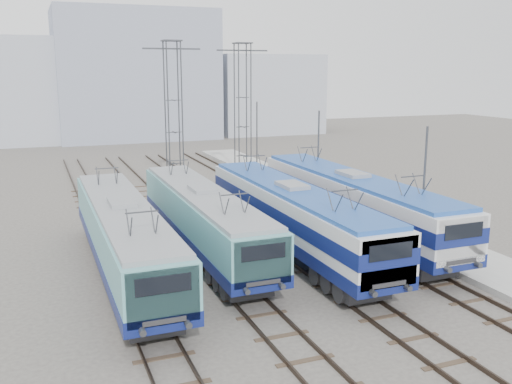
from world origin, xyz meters
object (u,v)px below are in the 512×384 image
object	(u,v)px
locomotive_far_left	(124,234)
locomotive_center_left	(204,217)
locomotive_center_right	(293,213)
catenary_tower_west	(174,111)
safety_cone	(452,244)
mast_rear	(257,140)
locomotive_far_right	(353,200)
catenary_tower_east	(243,108)
mast_mid	(318,160)
mast_front	(423,192)

from	to	relation	value
locomotive_far_left	locomotive_center_left	bearing A→B (deg)	23.47
locomotive_center_right	locomotive_center_left	bearing A→B (deg)	159.68
locomotive_far_left	catenary_tower_west	world-z (taller)	catenary_tower_west
safety_cone	mast_rear	bearing A→B (deg)	93.96
locomotive_center_right	safety_cone	xyz separation A→B (m)	(8.05, -3.18, -1.75)
locomotive_far_right	catenary_tower_east	size ratio (longest dim) A/B	1.56
catenary_tower_east	locomotive_center_left	bearing A→B (deg)	-116.31
mast_rear	locomotive_far_left	bearing A→B (deg)	-125.34
locomotive_center_left	mast_rear	xyz separation A→B (m)	(10.85, 19.70, 1.34)
locomotive_center_left	mast_rear	distance (m)	22.53
catenary_tower_east	locomotive_far_right	bearing A→B (deg)	-89.21
locomotive_far_right	mast_mid	distance (m)	8.34
catenary_tower_west	mast_rear	distance (m)	9.99
catenary_tower_west	locomotive_center_left	bearing A→B (deg)	-98.16
locomotive_far_left	locomotive_center_left	xyz separation A→B (m)	(4.50, 1.95, -0.04)
catenary_tower_west	safety_cone	bearing A→B (deg)	-63.37
locomotive_center_right	mast_mid	distance (m)	11.37
mast_front	mast_rear	world-z (taller)	same
locomotive_center_left	safety_cone	bearing A→B (deg)	-21.10
locomotive_center_right	catenary_tower_east	xyz separation A→B (m)	(4.25, 19.36, 4.32)
catenary_tower_west	catenary_tower_east	xyz separation A→B (m)	(6.50, 2.00, 0.00)
locomotive_far_left	mast_rear	world-z (taller)	mast_rear
locomotive_far_right	mast_front	xyz separation A→B (m)	(1.85, -3.95, 1.11)
locomotive_center_right	safety_cone	size ratio (longest dim) A/B	32.53
catenary_tower_east	mast_front	distance (m)	22.32
locomotive_center_left	locomotive_far_right	world-z (taller)	locomotive_far_right
catenary_tower_east	locomotive_far_left	bearing A→B (deg)	-123.99
locomotive_far_left	locomotive_center_right	distance (m)	9.01
locomotive_far_right	mast_front	size ratio (longest dim) A/B	2.68
locomotive_center_left	locomotive_far_right	xyz separation A→B (m)	(9.00, -0.35, 0.22)
locomotive_center_right	mast_rear	size ratio (longest dim) A/B	2.61
catenary_tower_west	safety_cone	xyz separation A→B (m)	(10.30, -20.54, -6.06)
catenary_tower_west	mast_front	distance (m)	22.00
mast_mid	locomotive_center_left	bearing A→B (deg)	-144.65
locomotive_far_right	catenary_tower_east	bearing A→B (deg)	90.79
catenary_tower_west	catenary_tower_east	world-z (taller)	same
locomotive_center_right	locomotive_far_right	distance (m)	4.69
locomotive_far_right	catenary_tower_east	xyz separation A→B (m)	(-0.25, 18.05, 4.26)
locomotive_far_right	mast_mid	world-z (taller)	mast_mid
catenary_tower_east	mast_rear	distance (m)	4.28
catenary_tower_west	mast_rear	world-z (taller)	catenary_tower_west
catenary_tower_east	mast_front	world-z (taller)	catenary_tower_east
safety_cone	locomotive_far_left	bearing A→B (deg)	170.38
locomotive_far_right	locomotive_center_left	bearing A→B (deg)	177.75
locomotive_center_left	locomotive_center_right	size ratio (longest dim) A/B	0.95
mast_front	mast_mid	distance (m)	12.00
mast_mid	locomotive_far_right	bearing A→B (deg)	-102.94
locomotive_far_right	safety_cone	xyz separation A→B (m)	(3.55, -4.49, -1.80)
locomotive_far_left	safety_cone	bearing A→B (deg)	-9.62
locomotive_center_left	safety_cone	distance (m)	13.54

